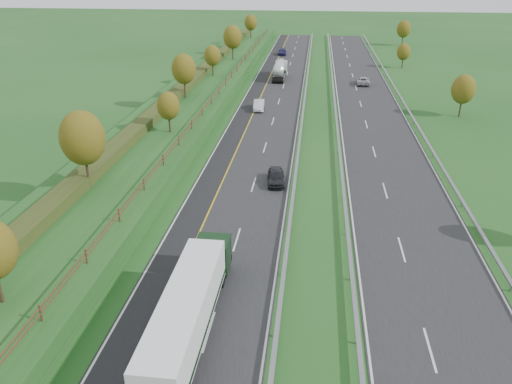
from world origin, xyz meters
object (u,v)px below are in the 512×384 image
Objects in this scene: car_small_far at (282,52)px; car_oncoming at (363,81)px; box_lorry at (190,307)px; car_silver_mid at (259,105)px; car_dark_near at (276,177)px; road_tanker at (280,69)px.

car_small_far is 37.97m from car_oncoming.
box_lorry reaches higher than car_silver_mid.
box_lorry is at bearing 80.11° from car_oncoming.
car_small_far is (-1.86, 109.15, -1.56)m from box_lorry.
box_lorry reaches higher than car_dark_near.
car_small_far is at bearing 87.66° from car_dark_near.
car_small_far is at bearing 86.40° from car_silver_mid.
road_tanker reaches higher than car_silver_mid.
car_dark_near is at bearing 77.88° from car_oncoming.
car_silver_mid is 27.96m from car_oncoming.
car_oncoming is at bearing 45.36° from car_silver_mid.
car_silver_mid reaches higher than car_small_far.
box_lorry is 77.70m from car_oncoming.
road_tanker is 54.90m from car_dark_near.
road_tanker is 2.35× the size of car_silver_mid.
car_small_far is at bearing 93.00° from road_tanker.
box_lorry reaches higher than car_small_far.
road_tanker reaches higher than car_small_far.
car_dark_near is at bearing 82.35° from box_lorry.
car_dark_near is 0.84× the size of car_oncoming.
road_tanker is 17.32m from car_oncoming.
road_tanker is at bearing -90.95° from car_small_far.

